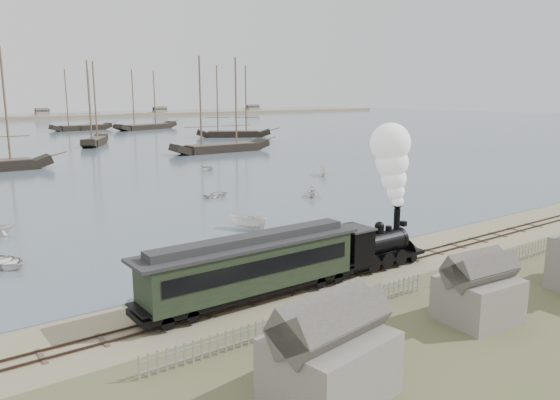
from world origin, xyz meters
TOP-DOWN VIEW (x-y plane):
  - ground at (0.00, 0.00)m, footprint 600.00×600.00m
  - rail_track at (0.00, -2.00)m, footprint 120.00×1.80m
  - picket_fence_west at (-6.50, -7.00)m, footprint 19.00×0.10m
  - picket_fence_east at (12.50, -7.50)m, footprint 15.00×0.10m
  - shed_left at (-10.00, -13.00)m, footprint 5.00×4.00m
  - shed_mid at (2.00, -12.00)m, footprint 4.00×3.50m
  - locomotive at (5.53, -2.00)m, footprint 8.16×3.04m
  - passenger_coach at (-6.70, -2.00)m, footprint 15.10×2.91m
  - beached_dinghy at (-10.80, 0.75)m, footprint 4.95×5.31m
  - rowboat_0 at (-17.83, 14.19)m, footprint 4.97×4.45m
  - rowboat_2 at (2.82, 13.06)m, footprint 3.91×3.25m
  - rowboat_3 at (8.41, 28.74)m, footprint 2.60×3.48m
  - rowboat_4 at (17.85, 21.84)m, footprint 3.51×3.43m
  - rowboat_5 at (30.11, 34.05)m, footprint 3.65×3.00m
  - rowboat_7 at (18.74, 49.70)m, footprint 3.49×3.36m
  - schooner_3 at (17.67, 103.44)m, footprint 11.59×16.57m
  - schooner_4 at (34.59, 72.47)m, footprint 22.52×5.47m
  - schooner_5 at (57.11, 104.19)m, footprint 20.37×14.45m
  - schooner_8 at (30.61, 157.58)m, footprint 20.56×6.76m
  - schooner_9 at (49.97, 149.42)m, footprint 24.80×12.95m

SIDE VIEW (x-z plane):
  - ground at x=0.00m, z-range 0.00..0.00m
  - picket_fence_west at x=-6.50m, z-range -0.60..0.60m
  - picket_fence_east at x=12.50m, z-range -0.60..0.60m
  - shed_left at x=-10.00m, z-range -2.05..2.05m
  - shed_mid at x=2.00m, z-range -1.80..1.80m
  - rail_track at x=0.00m, z-range -0.04..0.12m
  - rowboat_3 at x=8.41m, z-range 0.06..0.75m
  - beached_dinghy at x=-10.80m, z-range 0.00..0.90m
  - rowboat_0 at x=-17.83m, z-range 0.06..0.91m
  - rowboat_5 at x=30.11m, z-range 0.06..1.41m
  - rowboat_4 at x=17.85m, z-range 0.06..1.47m
  - rowboat_7 at x=18.74m, z-range 0.06..1.47m
  - rowboat_2 at x=2.82m, z-range 0.06..1.51m
  - passenger_coach at x=-6.70m, z-range 0.47..4.14m
  - locomotive at x=5.53m, z-range -0.41..9.76m
  - schooner_3 at x=17.67m, z-range 0.06..20.06m
  - schooner_4 at x=34.59m, z-range 0.06..20.06m
  - schooner_5 at x=57.11m, z-range 0.06..20.06m
  - schooner_8 at x=30.61m, z-range 0.06..20.06m
  - schooner_9 at x=49.97m, z-range 0.06..20.06m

